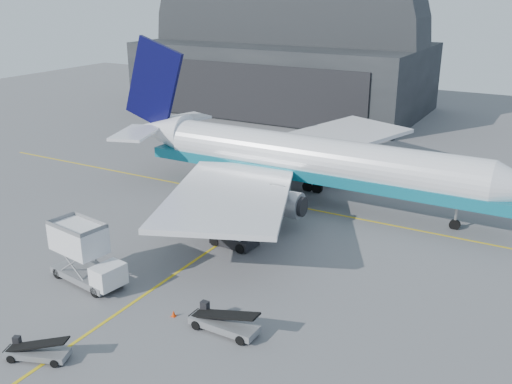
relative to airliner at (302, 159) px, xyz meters
The scene contains 9 objects.
ground 22.55m from the airliner, 94.11° to the right, with size 200.00×200.00×0.00m, color #565659.
taxi_lines 10.53m from the airliner, 99.61° to the right, with size 80.00×42.12×0.02m.
hangar 49.23m from the airliner, 118.78° to the left, with size 50.00×28.30×28.00m.
airliner is the anchor object (origin of this frame).
catering_truck 25.35m from the airliner, 105.55° to the right, with size 6.84×3.37×4.51m.
pushback_tug 13.73m from the airliner, 90.79° to the right, with size 4.09×2.58×1.82m.
belt_loader_a 33.30m from the airliner, 94.01° to the right, with size 4.16×2.59×1.57m.
belt_loader_b 25.89m from the airliner, 76.40° to the right, with size 5.05×1.83×1.92m.
traffic_cone 25.54m from the airliner, 85.28° to the right, with size 0.32×0.32×0.46m.
Camera 1 is at (25.29, -30.02, 21.42)m, focal length 40.00 mm.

